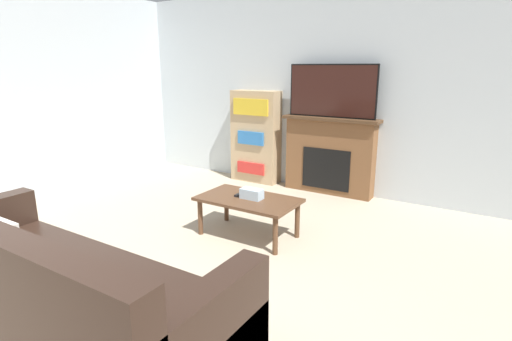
# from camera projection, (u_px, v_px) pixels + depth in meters

# --- Properties ---
(wall_back) EXTENTS (7.00, 0.06, 2.70)m
(wall_back) POSITION_uv_depth(u_px,v_px,m) (325.00, 92.00, 5.35)
(wall_back) COLOR silver
(wall_back) RESTS_ON ground_plane
(wall_side) EXTENTS (0.06, 5.48, 2.70)m
(wall_side) POSITION_uv_depth(u_px,v_px,m) (31.00, 93.00, 5.03)
(wall_side) COLOR silver
(wall_side) RESTS_ON ground_plane
(fireplace) EXTENTS (1.30, 0.28, 1.03)m
(fireplace) POSITION_uv_depth(u_px,v_px,m) (329.00, 155.00, 5.36)
(fireplace) COLOR brown
(fireplace) RESTS_ON ground_plane
(tv) EXTENTS (1.18, 0.03, 0.68)m
(tv) POSITION_uv_depth(u_px,v_px,m) (332.00, 91.00, 5.13)
(tv) COLOR black
(tv) RESTS_ON fireplace
(couch) EXTENTS (2.35, 0.91, 0.92)m
(couch) POSITION_uv_depth(u_px,v_px,m) (55.00, 302.00, 2.38)
(couch) COLOR black
(couch) RESTS_ON ground_plane
(coffee_table) EXTENTS (1.00, 0.57, 0.40)m
(coffee_table) POSITION_uv_depth(u_px,v_px,m) (248.00, 203.00, 3.99)
(coffee_table) COLOR brown
(coffee_table) RESTS_ON ground_plane
(tissue_box) EXTENTS (0.22, 0.12, 0.10)m
(tissue_box) POSITION_uv_depth(u_px,v_px,m) (252.00, 194.00, 3.95)
(tissue_box) COLOR silver
(tissue_box) RESTS_ON coffee_table
(remote_control) EXTENTS (0.04, 0.15, 0.02)m
(remote_control) POSITION_uv_depth(u_px,v_px,m) (240.00, 194.00, 4.06)
(remote_control) COLOR black
(remote_control) RESTS_ON coffee_table
(bookshelf) EXTENTS (0.73, 0.29, 1.34)m
(bookshelf) POSITION_uv_depth(u_px,v_px,m) (256.00, 137.00, 5.89)
(bookshelf) COLOR tan
(bookshelf) RESTS_ON ground_plane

